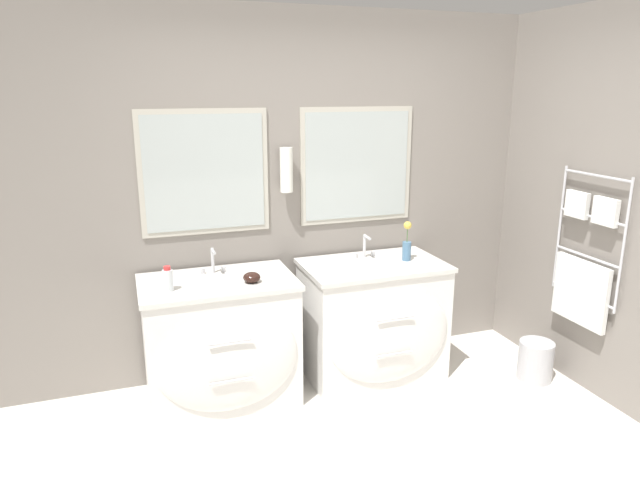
{
  "coord_description": "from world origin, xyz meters",
  "views": [
    {
      "loc": [
        -1.24,
        -2.25,
        2.06
      ],
      "look_at": [
        -0.05,
        1.14,
        1.1
      ],
      "focal_mm": 32.0,
      "sensor_mm": 36.0,
      "label": 1
    }
  ],
  "objects_px": {
    "toiletry_bottle": "(168,280)",
    "waste_bin": "(536,360)",
    "vanity_left": "(221,342)",
    "vanity_right": "(374,320)",
    "amenity_bowl": "(252,277)",
    "flower_vase": "(407,245)"
  },
  "relations": [
    {
      "from": "toiletry_bottle",
      "to": "waste_bin",
      "type": "height_order",
      "value": "toiletry_bottle"
    },
    {
      "from": "vanity_left",
      "to": "toiletry_bottle",
      "type": "xyz_separation_m",
      "value": [
        -0.32,
        -0.06,
        0.49
      ]
    },
    {
      "from": "vanity_right",
      "to": "amenity_bowl",
      "type": "bearing_deg",
      "value": -175.11
    },
    {
      "from": "flower_vase",
      "to": "vanity_right",
      "type": "bearing_deg",
      "value": -173.47
    },
    {
      "from": "vanity_left",
      "to": "waste_bin",
      "type": "xyz_separation_m",
      "value": [
        2.19,
        -0.47,
        -0.28
      ]
    },
    {
      "from": "waste_bin",
      "to": "vanity_left",
      "type": "bearing_deg",
      "value": 167.99
    },
    {
      "from": "toiletry_bottle",
      "to": "vanity_right",
      "type": "bearing_deg",
      "value": 2.5
    },
    {
      "from": "vanity_left",
      "to": "amenity_bowl",
      "type": "distance_m",
      "value": 0.5
    },
    {
      "from": "amenity_bowl",
      "to": "vanity_left",
      "type": "bearing_deg",
      "value": 158.99
    },
    {
      "from": "vanity_right",
      "to": "flower_vase",
      "type": "xyz_separation_m",
      "value": [
        0.26,
        0.03,
        0.54
      ]
    },
    {
      "from": "toiletry_bottle",
      "to": "waste_bin",
      "type": "relative_size",
      "value": 0.54
    },
    {
      "from": "flower_vase",
      "to": "waste_bin",
      "type": "height_order",
      "value": "flower_vase"
    },
    {
      "from": "vanity_right",
      "to": "vanity_left",
      "type": "bearing_deg",
      "value": 180.0
    },
    {
      "from": "flower_vase",
      "to": "amenity_bowl",
      "type": "bearing_deg",
      "value": -174.75
    },
    {
      "from": "vanity_left",
      "to": "flower_vase",
      "type": "bearing_deg",
      "value": 1.23
    },
    {
      "from": "toiletry_bottle",
      "to": "waste_bin",
      "type": "bearing_deg",
      "value": -9.14
    },
    {
      "from": "toiletry_bottle",
      "to": "amenity_bowl",
      "type": "relative_size",
      "value": 1.41
    },
    {
      "from": "vanity_right",
      "to": "toiletry_bottle",
      "type": "xyz_separation_m",
      "value": [
        -1.43,
        -0.06,
        0.49
      ]
    },
    {
      "from": "toiletry_bottle",
      "to": "flower_vase",
      "type": "relative_size",
      "value": 0.55
    },
    {
      "from": "toiletry_bottle",
      "to": "flower_vase",
      "type": "height_order",
      "value": "flower_vase"
    },
    {
      "from": "vanity_left",
      "to": "vanity_right",
      "type": "height_order",
      "value": "same"
    },
    {
      "from": "flower_vase",
      "to": "vanity_left",
      "type": "bearing_deg",
      "value": -178.77
    }
  ]
}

